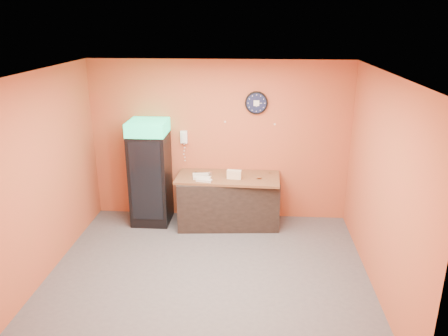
{
  "coord_description": "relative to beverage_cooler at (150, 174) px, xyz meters",
  "views": [
    {
      "loc": [
        0.61,
        -5.33,
        3.43
      ],
      "look_at": [
        0.18,
        0.6,
        1.39
      ],
      "focal_mm": 35.0,
      "sensor_mm": 36.0,
      "label": 1
    }
  ],
  "objects": [
    {
      "name": "ceiling",
      "position": [
        1.17,
        -1.61,
        1.91
      ],
      "size": [
        4.5,
        4.0,
        0.02
      ],
      "primitive_type": "cube",
      "color": "white",
      "rests_on": "back_wall"
    },
    {
      "name": "back_wall",
      "position": [
        1.17,
        0.39,
        0.51
      ],
      "size": [
        4.5,
        0.02,
        2.8
      ],
      "primitive_type": "cube",
      "color": "#BD5235",
      "rests_on": "floor"
    },
    {
      "name": "prep_counter",
      "position": [
        1.35,
        0.01,
        -0.47
      ],
      "size": [
        1.76,
        0.9,
        0.85
      ],
      "primitive_type": "cube",
      "rotation": [
        0.0,
        0.0,
        0.08
      ],
      "color": "black",
      "rests_on": "floor"
    },
    {
      "name": "floor",
      "position": [
        1.17,
        -1.61,
        -0.89
      ],
      "size": [
        4.5,
        4.5,
        0.0
      ],
      "primitive_type": "plane",
      "color": "#47474C",
      "rests_on": "ground"
    },
    {
      "name": "sub_roll_stack",
      "position": [
        1.45,
        -0.1,
        0.07
      ],
      "size": [
        0.25,
        0.11,
        0.15
      ],
      "rotation": [
        0.0,
        0.0,
        -0.13
      ],
      "color": "#F2E5BC",
      "rests_on": "butcher_paper"
    },
    {
      "name": "right_wall",
      "position": [
        3.42,
        -1.61,
        0.51
      ],
      "size": [
        0.02,
        4.0,
        2.8
      ],
      "primitive_type": "cube",
      "color": "#BD5235",
      "rests_on": "floor"
    },
    {
      "name": "left_wall",
      "position": [
        -1.08,
        -1.61,
        0.51
      ],
      "size": [
        0.02,
        4.0,
        2.8
      ],
      "primitive_type": "cube",
      "color": "#BD5235",
      "rests_on": "floor"
    },
    {
      "name": "wall_clock",
      "position": [
        1.8,
        0.36,
        1.2
      ],
      "size": [
        0.39,
        0.06,
        0.39
      ],
      "color": "black",
      "rests_on": "back_wall"
    },
    {
      "name": "wall_phone",
      "position": [
        0.55,
        0.34,
        0.58
      ],
      "size": [
        0.12,
        0.1,
        0.22
      ],
      "color": "white",
      "rests_on": "back_wall"
    },
    {
      "name": "wrapped_sandwich_right",
      "position": [
        0.88,
        0.0,
        0.02
      ],
      "size": [
        0.28,
        0.14,
        0.04
      ],
      "primitive_type": "cube",
      "rotation": [
        0.0,
        0.0,
        0.14
      ],
      "color": "silver",
      "rests_on": "butcher_paper"
    },
    {
      "name": "beverage_cooler",
      "position": [
        0.0,
        0.0,
        0.0
      ],
      "size": [
        0.64,
        0.65,
        1.83
      ],
      "rotation": [
        0.0,
        0.0,
        -0.0
      ],
      "color": "black",
      "rests_on": "floor"
    },
    {
      "name": "kitchen_tool",
      "position": [
        1.04,
        0.04,
        0.03
      ],
      "size": [
        0.06,
        0.06,
        0.06
      ],
      "primitive_type": "cylinder",
      "color": "silver",
      "rests_on": "butcher_paper"
    },
    {
      "name": "wrapped_sandwich_mid",
      "position": [
        0.97,
        -0.26,
        0.02
      ],
      "size": [
        0.27,
        0.15,
        0.04
      ],
      "primitive_type": "cube",
      "rotation": [
        0.0,
        0.0,
        -0.2
      ],
      "color": "silver",
      "rests_on": "butcher_paper"
    },
    {
      "name": "butcher_paper",
      "position": [
        1.35,
        0.01,
        -0.02
      ],
      "size": [
        1.77,
        0.87,
        0.04
      ],
      "primitive_type": "cube",
      "rotation": [
        0.0,
        0.0,
        -0.04
      ],
      "color": "brown",
      "rests_on": "prep_counter"
    },
    {
      "name": "wrapped_sandwich_left",
      "position": [
        0.92,
        -0.16,
        0.02
      ],
      "size": [
        0.29,
        0.14,
        0.04
      ],
      "primitive_type": "cube",
      "rotation": [
        0.0,
        0.0,
        -0.1
      ],
      "color": "silver",
      "rests_on": "butcher_paper"
    }
  ]
}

